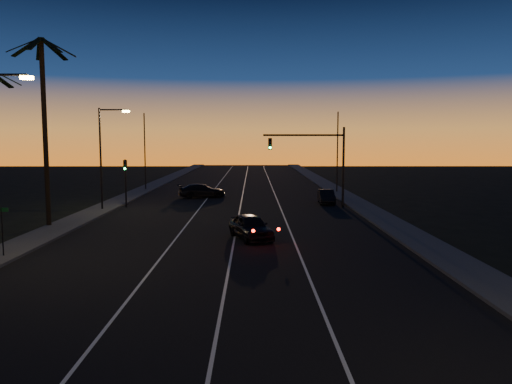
{
  "coord_description": "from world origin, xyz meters",
  "views": [
    {
      "loc": [
        1.6,
        -3.39,
        5.85
      ],
      "look_at": [
        1.77,
        22.97,
        3.12
      ],
      "focal_mm": 35.0,
      "sensor_mm": 36.0,
      "label": 1
    }
  ],
  "objects_px": {
    "lead_car": "(251,227)",
    "right_car": "(326,197)",
    "cross_car": "(202,191)",
    "signal_mast": "(316,153)"
  },
  "relations": [
    {
      "from": "lead_car",
      "to": "right_car",
      "type": "distance_m",
      "value": 17.96
    },
    {
      "from": "right_car",
      "to": "cross_car",
      "type": "xyz_separation_m",
      "value": [
        -12.03,
        4.96,
        0.06
      ]
    },
    {
      "from": "lead_car",
      "to": "right_car",
      "type": "xyz_separation_m",
      "value": [
        6.94,
        16.56,
        -0.09
      ]
    },
    {
      "from": "right_car",
      "to": "signal_mast",
      "type": "bearing_deg",
      "value": -117.81
    },
    {
      "from": "signal_mast",
      "to": "right_car",
      "type": "relative_size",
      "value": 1.79
    },
    {
      "from": "signal_mast",
      "to": "cross_car",
      "type": "bearing_deg",
      "value": 145.53
    },
    {
      "from": "signal_mast",
      "to": "lead_car",
      "type": "relative_size",
      "value": 1.39
    },
    {
      "from": "right_car",
      "to": "cross_car",
      "type": "bearing_deg",
      "value": 157.59
    },
    {
      "from": "signal_mast",
      "to": "right_car",
      "type": "bearing_deg",
      "value": 62.19
    },
    {
      "from": "signal_mast",
      "to": "lead_car",
      "type": "height_order",
      "value": "signal_mast"
    }
  ]
}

